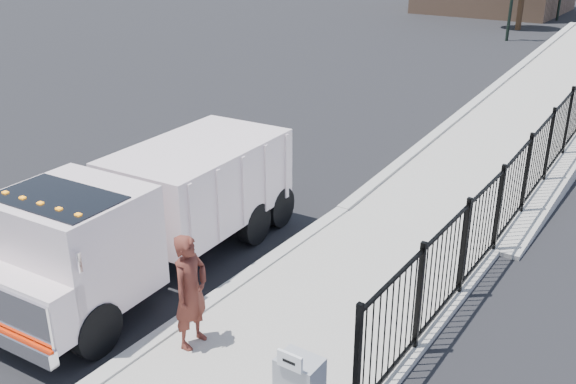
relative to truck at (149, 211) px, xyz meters
The scene contains 7 objects.
ground 2.22m from the truck, 16.13° to the left, with size 120.00×120.00×0.00m, color black.
sidewalk 4.13m from the truck, 22.61° to the right, with size 3.55×12.00×0.12m, color #9E998E.
curb 2.60m from the truck, 41.62° to the right, with size 0.30×12.00×0.16m, color #ADAAA3.
ramp 16.98m from the truck, 76.95° to the left, with size 3.95×24.00×1.70m, color #9E998E.
truck is the anchor object (origin of this frame).
worker 2.68m from the truck, 31.45° to the right, with size 0.69×0.45×1.90m, color #5C271D.
arrow_sign 5.37m from the truck, 26.66° to the right, with size 0.35×0.04×0.22m, color white.
Camera 1 is at (6.59, -8.13, 6.31)m, focal length 40.00 mm.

